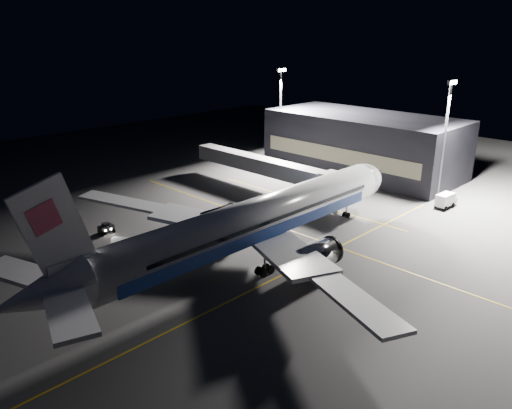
{
  "coord_description": "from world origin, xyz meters",
  "views": [
    {
      "loc": [
        -43.11,
        -42.36,
        28.57
      ],
      "look_at": [
        2.6,
        2.74,
        6.0
      ],
      "focal_mm": 35.0,
      "sensor_mm": 36.0,
      "label": 1
    }
  ],
  "objects_px": {
    "floodlight_mast_north": "(281,107)",
    "service_truck": "(446,200)",
    "airliner": "(251,222)",
    "safety_cone_c": "(228,246)",
    "floodlight_mast_south": "(446,130)",
    "safety_cone_b": "(227,219)",
    "safety_cone_a": "(231,248)",
    "baggage_tug": "(106,228)",
    "jet_bridge": "(271,168)"
  },
  "relations": [
    {
      "from": "jet_bridge",
      "to": "safety_cone_a",
      "type": "xyz_separation_m",
      "value": [
        -22.99,
        -14.06,
        -4.29
      ]
    },
    {
      "from": "floodlight_mast_north",
      "to": "safety_cone_b",
      "type": "relative_size",
      "value": 33.4
    },
    {
      "from": "service_truck",
      "to": "safety_cone_c",
      "type": "bearing_deg",
      "value": 163.08
    },
    {
      "from": "baggage_tug",
      "to": "safety_cone_a",
      "type": "height_order",
      "value": "baggage_tug"
    },
    {
      "from": "floodlight_mast_north",
      "to": "service_truck",
      "type": "relative_size",
      "value": 4.34
    },
    {
      "from": "airliner",
      "to": "safety_cone_c",
      "type": "bearing_deg",
      "value": 88.81
    },
    {
      "from": "airliner",
      "to": "baggage_tug",
      "type": "xyz_separation_m",
      "value": [
        -8.83,
        21.7,
        -4.45
      ]
    },
    {
      "from": "airliner",
      "to": "jet_bridge",
      "type": "height_order",
      "value": "airliner"
    },
    {
      "from": "service_truck",
      "to": "safety_cone_b",
      "type": "relative_size",
      "value": 7.7
    },
    {
      "from": "floodlight_mast_north",
      "to": "baggage_tug",
      "type": "height_order",
      "value": "floodlight_mast_north"
    },
    {
      "from": "floodlight_mast_north",
      "to": "safety_cone_a",
      "type": "xyz_separation_m",
      "value": [
        -40.99,
        -27.99,
        -12.08
      ]
    },
    {
      "from": "jet_bridge",
      "to": "safety_cone_a",
      "type": "bearing_deg",
      "value": -148.55
    },
    {
      "from": "floodlight_mast_north",
      "to": "baggage_tug",
      "type": "bearing_deg",
      "value": -168.35
    },
    {
      "from": "floodlight_mast_south",
      "to": "service_truck",
      "type": "relative_size",
      "value": 4.34
    },
    {
      "from": "jet_bridge",
      "to": "floodlight_mast_south",
      "type": "distance_m",
      "value": 31.05
    },
    {
      "from": "safety_cone_b",
      "to": "floodlight_mast_south",
      "type": "bearing_deg",
      "value": -28.67
    },
    {
      "from": "safety_cone_a",
      "to": "safety_cone_c",
      "type": "relative_size",
      "value": 1.08
    },
    {
      "from": "service_truck",
      "to": "safety_cone_a",
      "type": "bearing_deg",
      "value": 164.0
    },
    {
      "from": "airliner",
      "to": "jet_bridge",
      "type": "bearing_deg",
      "value": 38.04
    },
    {
      "from": "safety_cone_b",
      "to": "airliner",
      "type": "bearing_deg",
      "value": -119.36
    },
    {
      "from": "airliner",
      "to": "floodlight_mast_north",
      "type": "distance_m",
      "value": 52.56
    },
    {
      "from": "floodlight_mast_north",
      "to": "floodlight_mast_south",
      "type": "height_order",
      "value": "same"
    },
    {
      "from": "floodlight_mast_south",
      "to": "safety_cone_c",
      "type": "bearing_deg",
      "value": 165.38
    },
    {
      "from": "floodlight_mast_south",
      "to": "safety_cone_b",
      "type": "xyz_separation_m",
      "value": [
        -34.0,
        18.59,
        -12.06
      ]
    },
    {
      "from": "airliner",
      "to": "floodlight_mast_south",
      "type": "height_order",
      "value": "floodlight_mast_south"
    },
    {
      "from": "jet_bridge",
      "to": "safety_cone_a",
      "type": "distance_m",
      "value": 27.28
    },
    {
      "from": "floodlight_mast_south",
      "to": "baggage_tug",
      "type": "height_order",
      "value": "floodlight_mast_south"
    },
    {
      "from": "jet_bridge",
      "to": "service_truck",
      "type": "relative_size",
      "value": 7.21
    },
    {
      "from": "service_truck",
      "to": "safety_cone_b",
      "type": "height_order",
      "value": "service_truck"
    },
    {
      "from": "service_truck",
      "to": "safety_cone_c",
      "type": "distance_m",
      "value": 40.11
    },
    {
      "from": "floodlight_mast_north",
      "to": "service_truck",
      "type": "distance_m",
      "value": 42.68
    },
    {
      "from": "service_truck",
      "to": "baggage_tug",
      "type": "relative_size",
      "value": 2.21
    },
    {
      "from": "jet_bridge",
      "to": "baggage_tug",
      "type": "bearing_deg",
      "value": 173.49
    },
    {
      "from": "jet_bridge",
      "to": "service_truck",
      "type": "distance_m",
      "value": 31.04
    },
    {
      "from": "floodlight_mast_south",
      "to": "airliner",
      "type": "bearing_deg",
      "value": 171.67
    },
    {
      "from": "safety_cone_b",
      "to": "baggage_tug",
      "type": "bearing_deg",
      "value": 150.16
    },
    {
      "from": "airliner",
      "to": "safety_cone_a",
      "type": "bearing_deg",
      "value": 88.72
    },
    {
      "from": "safety_cone_a",
      "to": "safety_cone_b",
      "type": "bearing_deg",
      "value": 50.83
    },
    {
      "from": "jet_bridge",
      "to": "safety_cone_b",
      "type": "xyz_separation_m",
      "value": [
        -16.0,
        -5.48,
        -4.27
      ]
    },
    {
      "from": "floodlight_mast_south",
      "to": "service_truck",
      "type": "bearing_deg",
      "value": -137.19
    },
    {
      "from": "baggage_tug",
      "to": "safety_cone_a",
      "type": "relative_size",
      "value": 3.66
    },
    {
      "from": "baggage_tug",
      "to": "safety_cone_c",
      "type": "bearing_deg",
      "value": -60.55
    },
    {
      "from": "baggage_tug",
      "to": "floodlight_mast_north",
      "type": "bearing_deg",
      "value": 13.43
    },
    {
      "from": "service_truck",
      "to": "safety_cone_c",
      "type": "xyz_separation_m",
      "value": [
        -37.66,
        13.77,
        -1.0
      ]
    },
    {
      "from": "service_truck",
      "to": "floodlight_mast_north",
      "type": "bearing_deg",
      "value": 88.54
    },
    {
      "from": "floodlight_mast_north",
      "to": "safety_cone_c",
      "type": "bearing_deg",
      "value": -146.32
    },
    {
      "from": "floodlight_mast_north",
      "to": "safety_cone_b",
      "type": "height_order",
      "value": "floodlight_mast_north"
    },
    {
      "from": "service_truck",
      "to": "safety_cone_a",
      "type": "distance_m",
      "value": 39.89
    },
    {
      "from": "airliner",
      "to": "service_truck",
      "type": "height_order",
      "value": "airliner"
    },
    {
      "from": "floodlight_mast_north",
      "to": "safety_cone_c",
      "type": "xyz_separation_m",
      "value": [
        -40.98,
        -27.31,
        -12.1
      ]
    }
  ]
}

